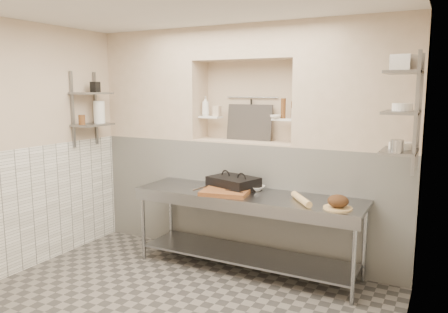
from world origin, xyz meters
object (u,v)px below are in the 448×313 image
Objects in this scene: rolling_pin at (301,199)px; bread_loaf at (338,201)px; jug_left at (99,112)px; cutting_board at (225,192)px; panini_press at (233,183)px; bowl_alcove at (275,117)px; mixing_bowl at (255,188)px; prep_table at (246,216)px; bottle_soap at (206,106)px.

rolling_pin is 2.25× the size of bread_loaf.
jug_left is at bearing 178.50° from rolling_pin.
rolling_pin is 2.89m from jug_left.
panini_press is at bearing 95.26° from cutting_board.
bowl_alcove reaches higher than panini_press.
cutting_board is at bearing -123.35° from mixing_bowl.
cutting_board is (-0.20, -0.13, 0.28)m from prep_table.
panini_press reaches higher than bread_loaf.
prep_table is 11.73× the size of mixing_bowl.
cutting_board is (0.02, -0.26, -0.05)m from panini_press.
bottle_soap reaches higher than cutting_board.
jug_left is at bearing -179.69° from prep_table.
jug_left is (-2.24, -0.52, 0.02)m from bowl_alcove.
bottle_soap is 0.98m from bowl_alcove.
jug_left reaches higher than mixing_bowl.
prep_table is 1.11m from bread_loaf.
cutting_board is 2.09m from jug_left.
panini_press reaches higher than rolling_pin.
bowl_alcove is (0.12, 0.32, 0.81)m from mixing_bowl.
bowl_alcove is at bearing 69.95° from mixing_bowl.
cutting_board is 1.12× the size of rolling_pin.
bread_loaf reaches higher than cutting_board.
cutting_board is 2.32× the size of mixing_bowl.
bowl_alcove is (0.13, 0.51, 1.09)m from prep_table.
prep_table is at bearing -12.16° from panini_press.
prep_table is 19.64× the size of bowl_alcove.
prep_table is 4.14× the size of panini_press.
jug_left is at bearing -174.53° from mixing_bowl.
panini_press reaches higher than mixing_bowl.
panini_press is 1.30m from bread_loaf.
bowl_alcove is at bearing 62.85° from cutting_board.
panini_press is 1.22× the size of cutting_board.
jug_left is (-3.16, 0.13, 0.78)m from bread_loaf.
rolling_pin is (0.64, -0.28, 0.01)m from mixing_bowl.
panini_press is at bearing 167.95° from bread_loaf.
bowl_alcove is (-0.91, 0.66, 0.76)m from bread_loaf.
mixing_bowl is (0.21, 0.33, 0.00)m from cutting_board.
bottle_soap is at bearing 177.26° from bowl_alcove.
cutting_board is at bearing -117.15° from bowl_alcove.
mixing_bowl is 1.08× the size of bread_loaf.
rolling_pin is 1.83× the size of bottle_soap.
cutting_board is at bearing -146.39° from prep_table.
prep_table is 9.04× the size of jug_left.
bread_loaf is (0.39, -0.06, 0.04)m from rolling_pin.
cutting_board is at bearing -176.65° from rolling_pin.
bread_loaf is at bearing -2.44° from jug_left.
bottle_soap reaches higher than bread_loaf.
mixing_bowl is 1.30m from bottle_soap.
bowl_alcove is at bearing 144.22° from bread_loaf.
rolling_pin is 0.40m from bread_loaf.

